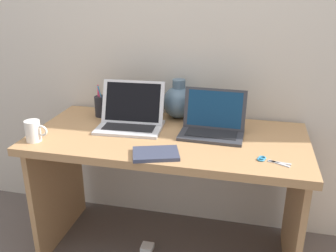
{
  "coord_description": "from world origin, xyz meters",
  "views": [
    {
      "loc": [
        0.4,
        -1.71,
        1.47
      ],
      "look_at": [
        0.0,
        0.0,
        0.78
      ],
      "focal_mm": 39.43,
      "sensor_mm": 36.0,
      "label": 1
    }
  ],
  "objects_px": {
    "laptop_left": "(131,115)",
    "laptop_right": "(213,122)",
    "coffee_mug": "(34,131)",
    "pen_cup": "(101,106)",
    "notebook_stack": "(156,154)",
    "scissors": "(268,160)",
    "green_vase": "(179,101)",
    "power_brick": "(147,247)"
  },
  "relations": [
    {
      "from": "coffee_mug",
      "to": "scissors",
      "type": "height_order",
      "value": "coffee_mug"
    },
    {
      "from": "laptop_left",
      "to": "laptop_right",
      "type": "relative_size",
      "value": 1.08
    },
    {
      "from": "green_vase",
      "to": "scissors",
      "type": "bearing_deg",
      "value": -42.97
    },
    {
      "from": "coffee_mug",
      "to": "power_brick",
      "type": "xyz_separation_m",
      "value": [
        0.51,
        0.19,
        -0.77
      ]
    },
    {
      "from": "laptop_right",
      "to": "green_vase",
      "type": "height_order",
      "value": "green_vase"
    },
    {
      "from": "laptop_left",
      "to": "scissors",
      "type": "bearing_deg",
      "value": -20.16
    },
    {
      "from": "laptop_right",
      "to": "notebook_stack",
      "type": "bearing_deg",
      "value": -124.1
    },
    {
      "from": "green_vase",
      "to": "power_brick",
      "type": "height_order",
      "value": "green_vase"
    },
    {
      "from": "coffee_mug",
      "to": "notebook_stack",
      "type": "bearing_deg",
      "value": -2.27
    },
    {
      "from": "scissors",
      "to": "power_brick",
      "type": "xyz_separation_m",
      "value": [
        -0.62,
        0.16,
        -0.72
      ]
    },
    {
      "from": "coffee_mug",
      "to": "scissors",
      "type": "xyz_separation_m",
      "value": [
        1.13,
        0.03,
        -0.05
      ]
    },
    {
      "from": "green_vase",
      "to": "coffee_mug",
      "type": "distance_m",
      "value": 0.8
    },
    {
      "from": "laptop_right",
      "to": "pen_cup",
      "type": "xyz_separation_m",
      "value": [
        -0.67,
        0.12,
        0.0
      ]
    },
    {
      "from": "laptop_right",
      "to": "power_brick",
      "type": "relative_size",
      "value": 4.71
    },
    {
      "from": "coffee_mug",
      "to": "power_brick",
      "type": "bearing_deg",
      "value": 20.75
    },
    {
      "from": "coffee_mug",
      "to": "laptop_right",
      "type": "bearing_deg",
      "value": 19.53
    },
    {
      "from": "notebook_stack",
      "to": "scissors",
      "type": "bearing_deg",
      "value": 6.87
    },
    {
      "from": "notebook_stack",
      "to": "coffee_mug",
      "type": "relative_size",
      "value": 1.79
    },
    {
      "from": "laptop_left",
      "to": "pen_cup",
      "type": "height_order",
      "value": "laptop_left"
    },
    {
      "from": "laptop_left",
      "to": "laptop_right",
      "type": "bearing_deg",
      "value": 0.35
    },
    {
      "from": "coffee_mug",
      "to": "pen_cup",
      "type": "relative_size",
      "value": 0.62
    },
    {
      "from": "laptop_left",
      "to": "power_brick",
      "type": "distance_m",
      "value": 0.79
    },
    {
      "from": "laptop_right",
      "to": "green_vase",
      "type": "relative_size",
      "value": 1.46
    },
    {
      "from": "green_vase",
      "to": "pen_cup",
      "type": "distance_m",
      "value": 0.45
    },
    {
      "from": "coffee_mug",
      "to": "green_vase",
      "type": "bearing_deg",
      "value": 38.37
    },
    {
      "from": "coffee_mug",
      "to": "pen_cup",
      "type": "distance_m",
      "value": 0.46
    },
    {
      "from": "laptop_left",
      "to": "green_vase",
      "type": "height_order",
      "value": "laptop_left"
    },
    {
      "from": "notebook_stack",
      "to": "power_brick",
      "type": "relative_size",
      "value": 2.98
    },
    {
      "from": "laptop_left",
      "to": "laptop_right",
      "type": "xyz_separation_m",
      "value": [
        0.44,
        0.0,
        -0.0
      ]
    },
    {
      "from": "laptop_left",
      "to": "green_vase",
      "type": "xyz_separation_m",
      "value": [
        0.22,
        0.2,
        0.03
      ]
    },
    {
      "from": "notebook_stack",
      "to": "coffee_mug",
      "type": "xyz_separation_m",
      "value": [
        -0.63,
        0.03,
        0.04
      ]
    },
    {
      "from": "laptop_left",
      "to": "notebook_stack",
      "type": "height_order",
      "value": "laptop_left"
    },
    {
      "from": "pen_cup",
      "to": "power_brick",
      "type": "relative_size",
      "value": 2.68
    },
    {
      "from": "coffee_mug",
      "to": "power_brick",
      "type": "relative_size",
      "value": 1.66
    },
    {
      "from": "laptop_right",
      "to": "coffee_mug",
      "type": "relative_size",
      "value": 2.84
    },
    {
      "from": "notebook_stack",
      "to": "pen_cup",
      "type": "height_order",
      "value": "pen_cup"
    },
    {
      "from": "laptop_right",
      "to": "scissors",
      "type": "xyz_separation_m",
      "value": [
        0.28,
        -0.27,
        -0.06
      ]
    },
    {
      "from": "power_brick",
      "to": "notebook_stack",
      "type": "bearing_deg",
      "value": -61.5
    },
    {
      "from": "coffee_mug",
      "to": "scissors",
      "type": "distance_m",
      "value": 1.13
    },
    {
      "from": "laptop_right",
      "to": "pen_cup",
      "type": "relative_size",
      "value": 1.76
    },
    {
      "from": "pen_cup",
      "to": "laptop_right",
      "type": "bearing_deg",
      "value": -10.0
    },
    {
      "from": "pen_cup",
      "to": "power_brick",
      "type": "height_order",
      "value": "pen_cup"
    }
  ]
}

